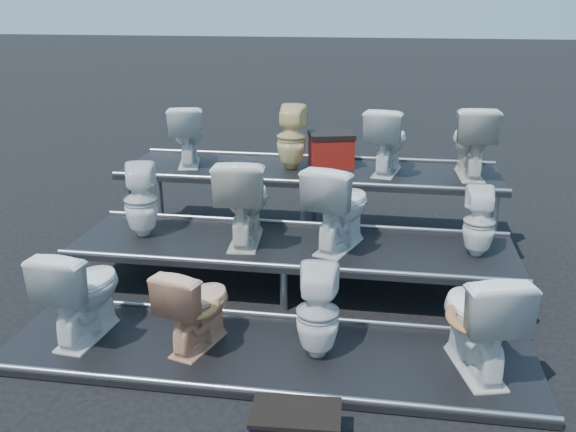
# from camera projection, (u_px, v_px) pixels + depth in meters

# --- Properties ---
(ground) EXTENTS (80.00, 80.00, 0.00)m
(ground) POSITION_uv_depth(u_px,v_px,m) (292.00, 287.00, 6.30)
(ground) COLOR black
(ground) RESTS_ON ground
(tier_front) EXTENTS (4.20, 1.20, 0.06)m
(tier_front) POSITION_uv_depth(u_px,v_px,m) (267.00, 354.00, 5.08)
(tier_front) COLOR black
(tier_front) RESTS_ON ground
(tier_mid) EXTENTS (4.20, 1.20, 0.46)m
(tier_mid) POSITION_uv_depth(u_px,v_px,m) (292.00, 266.00, 6.23)
(tier_mid) COLOR black
(tier_mid) RESTS_ON ground
(tier_back) EXTENTS (4.20, 1.20, 0.86)m
(tier_back) POSITION_uv_depth(u_px,v_px,m) (309.00, 205.00, 7.38)
(tier_back) COLOR black
(tier_back) RESTS_ON ground
(toilet_0) EXTENTS (0.53, 0.84, 0.81)m
(toilet_0) POSITION_uv_depth(u_px,v_px,m) (82.00, 291.00, 5.17)
(toilet_0) COLOR white
(toilet_0) RESTS_ON tier_front
(toilet_1) EXTENTS (0.57, 0.77, 0.70)m
(toilet_1) POSITION_uv_depth(u_px,v_px,m) (197.00, 305.00, 5.04)
(toilet_1) COLOR #EDAB82
(toilet_1) RESTS_ON tier_front
(toilet_2) EXTENTS (0.35, 0.36, 0.74)m
(toilet_2) POSITION_uv_depth(u_px,v_px,m) (318.00, 312.00, 4.89)
(toilet_2) COLOR white
(toilet_2) RESTS_ON tier_front
(toilet_3) EXTENTS (0.68, 0.93, 0.85)m
(toilet_3) POSITION_uv_depth(u_px,v_px,m) (478.00, 318.00, 4.69)
(toilet_3) COLOR white
(toilet_3) RESTS_ON tier_front
(toilet_4) EXTENTS (0.41, 0.41, 0.72)m
(toilet_4) POSITION_uv_depth(u_px,v_px,m) (141.00, 200.00, 6.26)
(toilet_4) COLOR white
(toilet_4) RESTS_ON tier_mid
(toilet_5) EXTENTS (0.54, 0.87, 0.85)m
(toilet_5) POSITION_uv_depth(u_px,v_px,m) (244.00, 199.00, 6.08)
(toilet_5) COLOR silver
(toilet_5) RESTS_ON tier_mid
(toilet_6) EXTENTS (0.69, 0.91, 0.82)m
(toilet_6) POSITION_uv_depth(u_px,v_px,m) (339.00, 205.00, 5.95)
(toilet_6) COLOR white
(toilet_6) RESTS_ON tier_mid
(toilet_7) EXTENTS (0.29, 0.29, 0.64)m
(toilet_7) POSITION_uv_depth(u_px,v_px,m) (479.00, 222.00, 5.79)
(toilet_7) COLOR white
(toilet_7) RESTS_ON tier_mid
(toilet_8) EXTENTS (0.54, 0.76, 0.70)m
(toilet_8) POSITION_uv_depth(u_px,v_px,m) (187.00, 135.00, 7.34)
(toilet_8) COLOR white
(toilet_8) RESTS_ON tier_back
(toilet_9) EXTENTS (0.34, 0.34, 0.72)m
(toilet_9) POSITION_uv_depth(u_px,v_px,m) (291.00, 137.00, 7.15)
(toilet_9) COLOR #F4DD92
(toilet_9) RESTS_ON tier_back
(toilet_10) EXTENTS (0.54, 0.78, 0.73)m
(toilet_10) POSITION_uv_depth(u_px,v_px,m) (387.00, 140.00, 6.99)
(toilet_10) COLOR white
(toilet_10) RESTS_ON tier_back
(toilet_11) EXTENTS (0.48, 0.78, 0.78)m
(toilet_11) POSITION_uv_depth(u_px,v_px,m) (472.00, 141.00, 6.85)
(toilet_11) COLOR silver
(toilet_11) RESTS_ON tier_back
(red_crate) EXTENTS (0.56, 0.49, 0.34)m
(red_crate) POSITION_uv_depth(u_px,v_px,m) (331.00, 152.00, 7.30)
(red_crate) COLOR maroon
(red_crate) RESTS_ON tier_back
(step_stool) EXTENTS (0.57, 0.36, 0.20)m
(step_stool) POSITION_uv_depth(u_px,v_px,m) (296.00, 428.00, 4.10)
(step_stool) COLOR black
(step_stool) RESTS_ON ground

